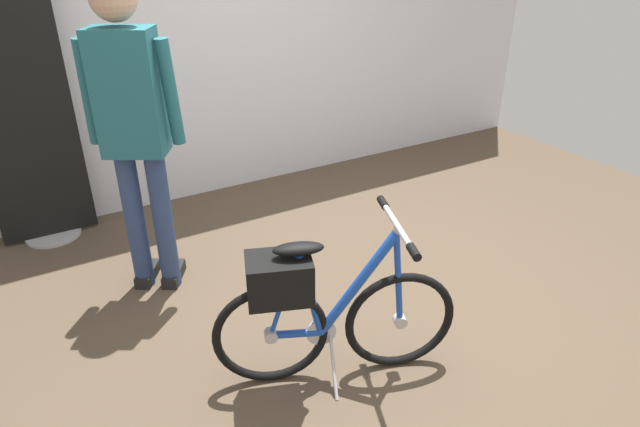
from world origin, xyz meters
TOP-DOWN VIEW (x-y plane):
  - ground_plane at (0.00, 0.00)m, footprint 6.25×6.25m
  - back_wall at (0.00, 1.97)m, footprint 6.25×0.10m
  - floor_banner_stand at (-1.39, 1.76)m, footprint 0.60×0.36m
  - folding_bike_foreground at (-0.46, -0.33)m, footprint 1.07×0.58m
  - visitor_near_wall at (-0.92, 0.82)m, footprint 0.46×0.38m

SIDE VIEW (x-z plane):
  - ground_plane at x=0.00m, z-range 0.00..0.00m
  - folding_bike_foreground at x=-0.46m, z-range -0.02..0.78m
  - floor_banner_stand at x=-1.39m, z-range -0.09..1.83m
  - visitor_near_wall at x=-0.92m, z-range 0.13..1.86m
  - back_wall at x=0.00m, z-range 0.00..2.69m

